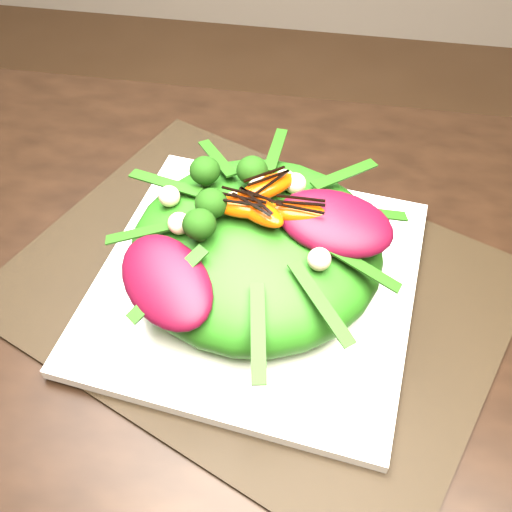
% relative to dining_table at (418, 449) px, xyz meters
% --- Properties ---
extents(dining_table, '(1.60, 0.90, 0.75)m').
position_rel_dining_table_xyz_m(dining_table, '(0.00, 0.00, 0.00)').
color(dining_table, black).
rests_on(dining_table, floor).
extents(placemat, '(0.55, 0.49, 0.00)m').
position_rel_dining_table_xyz_m(placemat, '(-0.16, 0.13, 0.02)').
color(placemat, black).
rests_on(placemat, dining_table).
extents(plate_base, '(0.33, 0.33, 0.01)m').
position_rel_dining_table_xyz_m(plate_base, '(-0.16, 0.13, 0.03)').
color(plate_base, silver).
rests_on(plate_base, placemat).
extents(salad_bowl, '(0.30, 0.30, 0.02)m').
position_rel_dining_table_xyz_m(salad_bowl, '(-0.16, 0.13, 0.04)').
color(salad_bowl, white).
rests_on(salad_bowl, plate_base).
extents(lettuce_mound, '(0.24, 0.24, 0.08)m').
position_rel_dining_table_xyz_m(lettuce_mound, '(-0.16, 0.13, 0.08)').
color(lettuce_mound, '#235E11').
rests_on(lettuce_mound, salad_bowl).
extents(radicchio_leaf, '(0.10, 0.07, 0.02)m').
position_rel_dining_table_xyz_m(radicchio_leaf, '(-0.09, 0.13, 0.12)').
color(radicchio_leaf, '#3F0616').
rests_on(radicchio_leaf, lettuce_mound).
extents(orange_segment, '(0.06, 0.03, 0.01)m').
position_rel_dining_table_xyz_m(orange_segment, '(-0.18, 0.15, 0.12)').
color(orange_segment, '#CB3503').
rests_on(orange_segment, lettuce_mound).
extents(broccoli_floret, '(0.05, 0.05, 0.04)m').
position_rel_dining_table_xyz_m(broccoli_floret, '(-0.22, 0.15, 0.13)').
color(broccoli_floret, '#13360A').
rests_on(broccoli_floret, lettuce_mound).
extents(macadamia_nut, '(0.02, 0.02, 0.02)m').
position_rel_dining_table_xyz_m(macadamia_nut, '(-0.13, 0.09, 0.12)').
color(macadamia_nut, beige).
rests_on(macadamia_nut, lettuce_mound).
extents(balsamic_drizzle, '(0.05, 0.01, 0.00)m').
position_rel_dining_table_xyz_m(balsamic_drizzle, '(-0.18, 0.15, 0.13)').
color(balsamic_drizzle, black).
rests_on(balsamic_drizzle, orange_segment).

